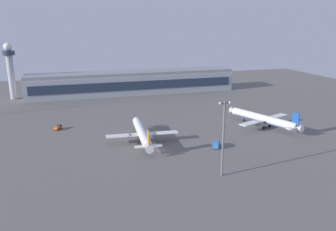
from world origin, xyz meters
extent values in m
plane|color=#605E5B|center=(0.00, 0.00, 0.00)|extent=(416.00, 416.00, 0.00)
cube|color=#9EA3AD|center=(12.04, 120.40, 7.00)|extent=(152.12, 22.00, 14.00)
cube|color=#263347|center=(12.04, 109.20, 7.70)|extent=(146.04, 0.40, 6.16)
cube|color=gray|center=(12.04, 120.40, 15.20)|extent=(152.12, 19.80, 2.40)
cylinder|color=#A8A8B2|center=(-71.67, 125.09, 15.09)|extent=(4.40, 4.40, 30.18)
cylinder|color=#2D3847|center=(-71.67, 125.09, 31.68)|extent=(8.00, 8.00, 3.00)
sphere|color=silver|center=(-71.67, 125.09, 35.70)|extent=(5.60, 5.60, 5.60)
cylinder|color=white|center=(-5.51, 12.50, 4.08)|extent=(6.57, 36.02, 3.78)
cone|color=white|center=(-4.02, 31.55, 4.08)|extent=(3.77, 2.66, 3.59)
cone|color=white|center=(-7.02, -6.76, 4.08)|extent=(3.61, 3.04, 3.40)
cube|color=white|center=(-5.59, 11.50, 3.88)|extent=(32.07, 6.46, 0.35)
cube|color=white|center=(-6.87, -4.87, 4.28)|extent=(11.10, 3.24, 0.35)
cube|color=orange|center=(-6.84, -4.57, 7.32)|extent=(0.55, 3.20, 6.47)
cylinder|color=slate|center=(-11.04, 11.93, 3.19)|extent=(2.46, 3.74, 2.19)
cylinder|color=slate|center=(-0.13, 11.08, 3.19)|extent=(2.46, 3.74, 2.19)
cube|color=orange|center=(-5.51, 12.50, 3.04)|extent=(5.97, 33.14, 0.36)
cylinder|color=#333338|center=(-4.61, 23.93, 2.31)|extent=(0.28, 0.28, 3.53)
cylinder|color=black|center=(-4.61, 23.93, 0.55)|extent=(0.48, 1.12, 1.10)
cylinder|color=#333338|center=(-7.89, 10.19, 2.31)|extent=(0.28, 0.28, 3.53)
cylinder|color=black|center=(-7.89, 10.19, 0.55)|extent=(0.48, 1.12, 1.10)
cylinder|color=#333338|center=(-3.52, 9.84, 2.31)|extent=(0.28, 0.28, 3.53)
cylinder|color=black|center=(-3.52, 9.84, 0.55)|extent=(0.48, 1.12, 1.10)
cylinder|color=white|center=(58.27, 16.89, 4.35)|extent=(16.94, 37.22, 4.03)
cone|color=white|center=(51.25, 36.00, 4.35)|extent=(4.47, 3.71, 3.83)
cone|color=white|center=(65.35, -2.41, 4.35)|extent=(4.43, 4.04, 3.63)
cube|color=white|center=(58.63, 15.90, 4.13)|extent=(33.31, 15.67, 0.37)
cube|color=white|center=(64.66, -0.52, 4.56)|extent=(11.82, 6.41, 0.37)
cube|color=#19479E|center=(64.55, -0.22, 7.79)|extent=(1.47, 3.29, 6.89)
cylinder|color=slate|center=(53.16, 13.89, 3.39)|extent=(3.50, 4.39, 2.33)
cylinder|color=slate|center=(64.10, 17.91, 3.39)|extent=(3.50, 4.39, 2.33)
cube|color=#19479E|center=(58.27, 16.89, 3.24)|extent=(15.51, 34.21, 0.38)
cylinder|color=#333338|center=(54.06, 28.36, 2.46)|extent=(0.30, 0.30, 3.76)
cylinder|color=black|center=(54.06, 28.36, 0.58)|extent=(0.80, 1.24, 1.17)
cylinder|color=#333338|center=(56.99, 13.60, 2.46)|extent=(0.30, 0.30, 3.76)
cylinder|color=black|center=(56.99, 13.60, 0.58)|extent=(0.80, 1.24, 1.17)
cylinder|color=#333338|center=(61.37, 15.21, 2.46)|extent=(0.30, 0.30, 3.76)
cylinder|color=black|center=(61.37, 15.21, 0.58)|extent=(0.80, 1.24, 1.17)
cube|color=#D85919|center=(-41.09, 42.95, 1.00)|extent=(2.83, 2.86, 1.10)
cube|color=#1E232D|center=(-41.09, 42.95, 1.90)|extent=(2.56, 2.56, 0.70)
cube|color=#D85919|center=(-42.14, 41.38, 1.15)|extent=(2.94, 3.06, 1.40)
cylinder|color=black|center=(-41.62, 43.67, 0.45)|extent=(0.75, 0.91, 0.90)
cylinder|color=black|center=(-40.22, 42.71, 0.45)|extent=(0.75, 0.91, 0.90)
cylinder|color=black|center=(-43.13, 41.44, 0.45)|extent=(0.75, 0.91, 0.90)
cylinder|color=black|center=(-41.72, 40.49, 0.45)|extent=(0.75, 0.91, 0.90)
cube|color=#3372BF|center=(23.90, -2.35, 1.05)|extent=(3.47, 3.59, 1.20)
cube|color=#1E232D|center=(23.90, -2.35, 2.00)|extent=(3.14, 3.21, 0.70)
cube|color=#3372BF|center=(22.62, -4.48, 1.75)|extent=(3.83, 4.27, 2.60)
cylinder|color=black|center=(23.20, -1.48, 0.45)|extent=(0.72, 0.93, 0.90)
cylinder|color=black|center=(25.00, -2.56, 0.45)|extent=(0.72, 0.93, 0.90)
cylinder|color=black|center=(21.38, -4.50, 0.45)|extent=(0.72, 0.93, 0.90)
cylinder|color=black|center=(23.19, -5.58, 0.45)|extent=(0.72, 0.93, 0.90)
cylinder|color=slate|center=(13.29, -29.53, 13.30)|extent=(0.70, 0.70, 26.60)
cube|color=slate|center=(13.29, -29.53, 26.00)|extent=(4.80, 0.40, 0.40)
sphere|color=#F9EAB2|center=(11.49, -29.53, 26.00)|extent=(0.90, 0.90, 0.90)
sphere|color=#F9EAB2|center=(15.09, -29.53, 26.00)|extent=(0.90, 0.90, 0.90)
camera|label=1|loc=(-36.15, -128.16, 51.59)|focal=36.41mm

